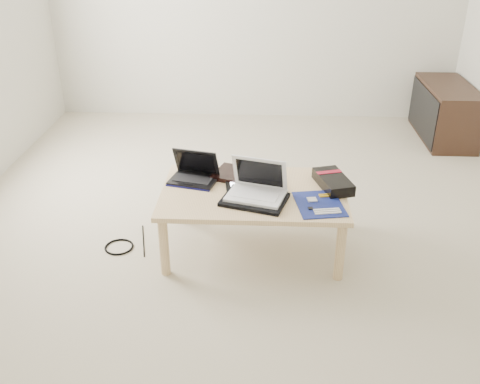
{
  "coord_description": "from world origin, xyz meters",
  "views": [
    {
      "loc": [
        0.11,
        -3.34,
        1.87
      ],
      "look_at": [
        -0.02,
        -0.5,
        0.39
      ],
      "focal_mm": 40.0,
      "sensor_mm": 36.0,
      "label": 1
    }
  ],
  "objects_px": {
    "netbook": "(194,174)",
    "gpu_box": "(333,182)",
    "white_laptop": "(257,188)",
    "media_cabinet": "(444,112)",
    "coffee_table": "(253,198)"
  },
  "relations": [
    {
      "from": "media_cabinet",
      "to": "netbook",
      "type": "distance_m",
      "value": 2.78
    },
    {
      "from": "white_laptop",
      "to": "gpu_box",
      "type": "distance_m",
      "value": 0.49
    },
    {
      "from": "netbook",
      "to": "white_laptop",
      "type": "xyz_separation_m",
      "value": [
        0.39,
        -0.21,
        0.02
      ]
    },
    {
      "from": "coffee_table",
      "to": "gpu_box",
      "type": "height_order",
      "value": "gpu_box"
    },
    {
      "from": "netbook",
      "to": "gpu_box",
      "type": "xyz_separation_m",
      "value": [
        0.85,
        -0.05,
        -0.01
      ]
    },
    {
      "from": "coffee_table",
      "to": "white_laptop",
      "type": "bearing_deg",
      "value": -75.32
    },
    {
      "from": "coffee_table",
      "to": "netbook",
      "type": "bearing_deg",
      "value": 161.04
    },
    {
      "from": "media_cabinet",
      "to": "white_laptop",
      "type": "xyz_separation_m",
      "value": [
        -1.69,
        -2.04,
        0.22
      ]
    },
    {
      "from": "media_cabinet",
      "to": "gpu_box",
      "type": "relative_size",
      "value": 2.62
    },
    {
      "from": "media_cabinet",
      "to": "gpu_box",
      "type": "distance_m",
      "value": 2.25
    },
    {
      "from": "coffee_table",
      "to": "netbook",
      "type": "height_order",
      "value": "netbook"
    },
    {
      "from": "white_laptop",
      "to": "gpu_box",
      "type": "relative_size",
      "value": 1.08
    },
    {
      "from": "coffee_table",
      "to": "media_cabinet",
      "type": "height_order",
      "value": "media_cabinet"
    },
    {
      "from": "netbook",
      "to": "white_laptop",
      "type": "bearing_deg",
      "value": -28.5
    },
    {
      "from": "netbook",
      "to": "white_laptop",
      "type": "relative_size",
      "value": 0.87
    }
  ]
}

